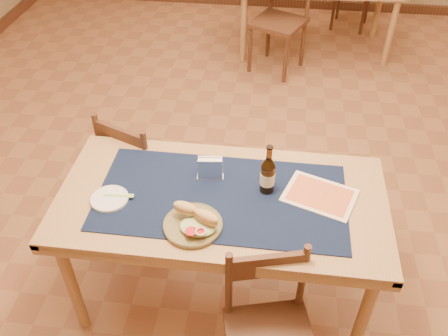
# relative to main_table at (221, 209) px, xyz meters

# --- Properties ---
(room) EXTENTS (6.04, 7.04, 2.84)m
(room) POSITION_rel_main_table_xyz_m (0.00, 0.80, 0.73)
(room) COLOR #946140
(room) RESTS_ON ground
(main_table) EXTENTS (1.60, 0.80, 0.75)m
(main_table) POSITION_rel_main_table_xyz_m (0.00, 0.00, 0.00)
(main_table) COLOR #A1754B
(main_table) RESTS_ON ground
(placemat) EXTENTS (1.20, 0.60, 0.01)m
(placemat) POSITION_rel_main_table_xyz_m (0.00, 0.00, 0.09)
(placemat) COLOR #0E1A35
(placemat) RESTS_ON main_table
(baseboard) EXTENTS (6.00, 7.00, 0.10)m
(baseboard) POSITION_rel_main_table_xyz_m (0.00, 0.80, -0.62)
(baseboard) COLOR #4C281B
(baseboard) RESTS_ON ground
(chair_main_far) EXTENTS (0.52, 0.52, 0.86)m
(chair_main_far) POSITION_rel_main_table_xyz_m (-0.57, 0.52, -0.22)
(chair_main_far) COLOR #4C281B
(chair_main_far) RESTS_ON ground
(chair_main_near) EXTENTS (0.47, 0.47, 0.83)m
(chair_main_near) POSITION_rel_main_table_xyz_m (0.28, -0.50, -0.23)
(chair_main_near) COLOR #4C281B
(chair_main_near) RESTS_ON ground
(chair_back_near) EXTENTS (0.59, 0.59, 0.97)m
(chair_back_near) POSITION_rel_main_table_xyz_m (0.21, 2.72, -0.16)
(chair_back_near) COLOR #4C281B
(chair_back_near) RESTS_ON ground
(sandwich_plate) EXTENTS (0.27, 0.27, 0.10)m
(sandwich_plate) POSITION_rel_main_table_xyz_m (-0.09, -0.21, 0.12)
(sandwich_plate) COLOR olive
(sandwich_plate) RESTS_ON placemat
(side_plate) EXTENTS (0.18, 0.18, 0.02)m
(side_plate) POSITION_rel_main_table_xyz_m (-0.53, -0.09, 0.10)
(side_plate) COLOR silver
(side_plate) RESTS_ON placemat
(fork) EXTENTS (0.15, 0.03, 0.00)m
(fork) POSITION_rel_main_table_xyz_m (-0.48, -0.07, 0.10)
(fork) COLOR #92C96E
(fork) RESTS_ON side_plate
(beer_bottle) EXTENTS (0.07, 0.07, 0.27)m
(beer_bottle) POSITION_rel_main_table_xyz_m (0.21, 0.07, 0.19)
(beer_bottle) COLOR #43270C
(beer_bottle) RESTS_ON placemat
(napkin_holder) EXTENTS (0.14, 0.06, 0.12)m
(napkin_holder) POSITION_rel_main_table_xyz_m (-0.07, 0.13, 0.14)
(napkin_holder) COLOR silver
(napkin_holder) RESTS_ON placemat
(menu_card) EXTENTS (0.39, 0.34, 0.01)m
(menu_card) POSITION_rel_main_table_xyz_m (0.47, 0.06, 0.09)
(menu_card) COLOR #FFE0C0
(menu_card) RESTS_ON placemat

